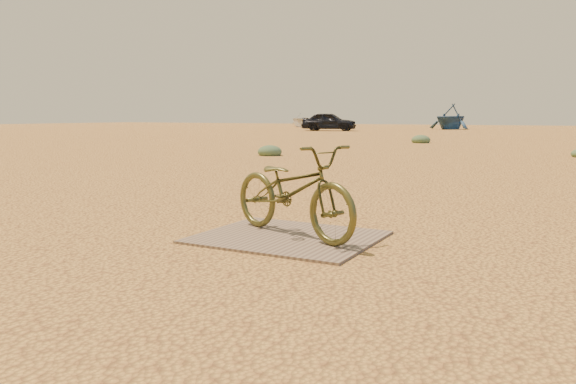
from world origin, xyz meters
The scene contains 8 objects.
ground centered at (0.00, 0.00, 0.00)m, with size 120.00×120.00×0.00m, color gold.
plywood_board centered at (-0.44, 0.38, 0.01)m, with size 1.48×1.25×0.02m, color #826F55.
bicycle centered at (-0.42, 0.42, 0.42)m, with size 0.53×1.51×0.79m, color #4B4A20.
car centered at (-13.92, 31.58, 0.63)m, with size 1.48×3.68×1.25m, color black.
boat_near_left centered at (-20.95, 42.71, 0.63)m, with size 4.31×6.04×1.25m, color silver.
boat_far_left centered at (-7.44, 39.47, 0.97)m, with size 3.17×3.67×1.93m, color #2C4E72.
kale_a centered at (-5.61, 9.03, 0.00)m, with size 0.64×0.64×0.35m, color #5B724E.
kale_c centered at (-3.88, 17.66, 0.00)m, with size 0.71×0.71×0.39m, color #5B724E.
Camera 1 is at (1.79, -3.80, 1.05)m, focal length 35.00 mm.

